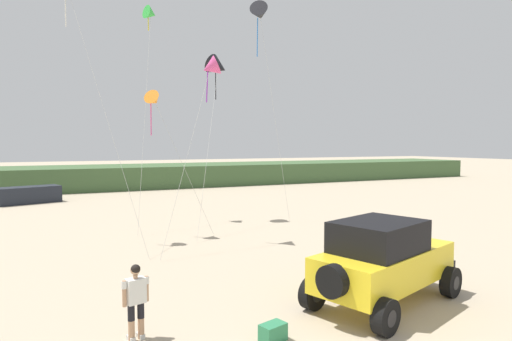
{
  "coord_description": "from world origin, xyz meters",
  "views": [
    {
      "loc": [
        -5.05,
        -4.71,
        4.25
      ],
      "look_at": [
        -0.42,
        5.3,
        3.57
      ],
      "focal_mm": 29.98,
      "sensor_mm": 36.0,
      "label": 1
    }
  ],
  "objects_px": {
    "kite_orange_streamer": "(210,68)",
    "kite_pink_ribbon": "(218,67)",
    "person_watching": "(136,298)",
    "kite_blue_swept": "(260,14)",
    "jeep": "(384,259)",
    "distant_sedan": "(28,195)",
    "kite_red_delta": "(154,100)",
    "kite_purple_stunt": "(151,14)",
    "cooler_box": "(273,332)"
  },
  "relations": [
    {
      "from": "kite_red_delta",
      "to": "person_watching",
      "type": "bearing_deg",
      "value": -103.83
    },
    {
      "from": "kite_orange_streamer",
      "to": "kite_pink_ribbon",
      "type": "height_order",
      "value": "kite_pink_ribbon"
    },
    {
      "from": "jeep",
      "to": "kite_purple_stunt",
      "type": "relative_size",
      "value": 0.42
    },
    {
      "from": "distant_sedan",
      "to": "kite_red_delta",
      "type": "height_order",
      "value": "kite_red_delta"
    },
    {
      "from": "kite_red_delta",
      "to": "kite_blue_swept",
      "type": "xyz_separation_m",
      "value": [
        6.36,
        2.05,
        5.27
      ]
    },
    {
      "from": "kite_red_delta",
      "to": "distant_sedan",
      "type": "bearing_deg",
      "value": 112.74
    },
    {
      "from": "kite_orange_streamer",
      "to": "kite_blue_swept",
      "type": "height_order",
      "value": "kite_blue_swept"
    },
    {
      "from": "person_watching",
      "to": "kite_blue_swept",
      "type": "bearing_deg",
      "value": 54.73
    },
    {
      "from": "person_watching",
      "to": "kite_pink_ribbon",
      "type": "distance_m",
      "value": 16.77
    },
    {
      "from": "kite_orange_streamer",
      "to": "cooler_box",
      "type": "bearing_deg",
      "value": -101.25
    },
    {
      "from": "cooler_box",
      "to": "kite_purple_stunt",
      "type": "height_order",
      "value": "kite_purple_stunt"
    },
    {
      "from": "kite_blue_swept",
      "to": "cooler_box",
      "type": "bearing_deg",
      "value": -114.27
    },
    {
      "from": "kite_orange_streamer",
      "to": "kite_red_delta",
      "type": "relative_size",
      "value": 1.19
    },
    {
      "from": "kite_red_delta",
      "to": "kite_blue_swept",
      "type": "bearing_deg",
      "value": 17.85
    },
    {
      "from": "person_watching",
      "to": "distant_sedan",
      "type": "xyz_separation_m",
      "value": [
        -3.52,
        25.32,
        -0.34
      ]
    },
    {
      "from": "kite_blue_swept",
      "to": "distant_sedan",
      "type": "bearing_deg",
      "value": 134.75
    },
    {
      "from": "jeep",
      "to": "kite_red_delta",
      "type": "xyz_separation_m",
      "value": [
        -3.71,
        11.25,
        5.06
      ]
    },
    {
      "from": "distant_sedan",
      "to": "person_watching",
      "type": "bearing_deg",
      "value": -100.38
    },
    {
      "from": "person_watching",
      "to": "kite_blue_swept",
      "type": "height_order",
      "value": "kite_blue_swept"
    },
    {
      "from": "jeep",
      "to": "person_watching",
      "type": "relative_size",
      "value": 3.0
    },
    {
      "from": "person_watching",
      "to": "kite_purple_stunt",
      "type": "xyz_separation_m",
      "value": [
        3.45,
        15.29,
        10.57
      ]
    },
    {
      "from": "distant_sedan",
      "to": "kite_red_delta",
      "type": "bearing_deg",
      "value": -85.56
    },
    {
      "from": "person_watching",
      "to": "kite_pink_ribbon",
      "type": "bearing_deg",
      "value": 63.25
    },
    {
      "from": "person_watching",
      "to": "kite_orange_streamer",
      "type": "height_order",
      "value": "kite_orange_streamer"
    },
    {
      "from": "person_watching",
      "to": "kite_pink_ribbon",
      "type": "height_order",
      "value": "kite_pink_ribbon"
    },
    {
      "from": "person_watching",
      "to": "distant_sedan",
      "type": "relative_size",
      "value": 0.4
    },
    {
      "from": "kite_blue_swept",
      "to": "kite_pink_ribbon",
      "type": "relative_size",
      "value": 1.3
    },
    {
      "from": "kite_red_delta",
      "to": "kite_pink_ribbon",
      "type": "height_order",
      "value": "kite_pink_ribbon"
    },
    {
      "from": "kite_orange_streamer",
      "to": "jeep",
      "type": "bearing_deg",
      "value": -79.37
    },
    {
      "from": "cooler_box",
      "to": "kite_red_delta",
      "type": "bearing_deg",
      "value": 74.0
    },
    {
      "from": "kite_orange_streamer",
      "to": "kite_blue_swept",
      "type": "bearing_deg",
      "value": 43.86
    },
    {
      "from": "kite_red_delta",
      "to": "kite_purple_stunt",
      "type": "xyz_separation_m",
      "value": [
        0.83,
        4.63,
        5.24
      ]
    },
    {
      "from": "person_watching",
      "to": "kite_purple_stunt",
      "type": "distance_m",
      "value": 18.9
    },
    {
      "from": "distant_sedan",
      "to": "kite_red_delta",
      "type": "xyz_separation_m",
      "value": [
        6.15,
        -14.66,
        5.66
      ]
    },
    {
      "from": "kite_orange_streamer",
      "to": "kite_purple_stunt",
      "type": "bearing_deg",
      "value": 99.77
    },
    {
      "from": "kite_orange_streamer",
      "to": "kite_purple_stunt",
      "type": "relative_size",
      "value": 0.67
    },
    {
      "from": "jeep",
      "to": "kite_orange_streamer",
      "type": "relative_size",
      "value": 0.62
    },
    {
      "from": "distant_sedan",
      "to": "kite_blue_swept",
      "type": "distance_m",
      "value": 20.86
    },
    {
      "from": "kite_orange_streamer",
      "to": "kite_blue_swept",
      "type": "distance_m",
      "value": 7.25
    },
    {
      "from": "cooler_box",
      "to": "kite_blue_swept",
      "type": "bearing_deg",
      "value": 49.5
    },
    {
      "from": "jeep",
      "to": "distant_sedan",
      "type": "bearing_deg",
      "value": 110.82
    },
    {
      "from": "jeep",
      "to": "person_watching",
      "type": "bearing_deg",
      "value": 174.64
    },
    {
      "from": "person_watching",
      "to": "cooler_box",
      "type": "distance_m",
      "value": 3.06
    },
    {
      "from": "jeep",
      "to": "kite_pink_ribbon",
      "type": "relative_size",
      "value": 0.54
    },
    {
      "from": "jeep",
      "to": "kite_orange_streamer",
      "type": "distance_m",
      "value": 11.23
    },
    {
      "from": "cooler_box",
      "to": "kite_purple_stunt",
      "type": "relative_size",
      "value": 0.05
    },
    {
      "from": "kite_orange_streamer",
      "to": "kite_pink_ribbon",
      "type": "bearing_deg",
      "value": 66.48
    },
    {
      "from": "jeep",
      "to": "kite_pink_ribbon",
      "type": "distance_m",
      "value": 15.76
    },
    {
      "from": "kite_pink_ribbon",
      "to": "jeep",
      "type": "bearing_deg",
      "value": -91.65
    },
    {
      "from": "kite_blue_swept",
      "to": "kite_pink_ribbon",
      "type": "xyz_separation_m",
      "value": [
        -2.25,
        0.65,
        -3.01
      ]
    }
  ]
}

